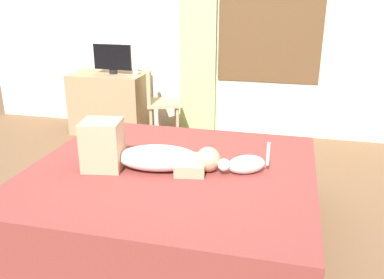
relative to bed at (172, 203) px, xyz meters
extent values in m
plane|color=brown|center=(-0.05, 0.05, -0.26)|extent=(16.00, 16.00, 0.00)
cube|color=beige|center=(-0.05, 2.50, 1.19)|extent=(6.40, 0.12, 2.90)
cube|color=brown|center=(0.47, 2.43, 1.08)|extent=(1.19, 0.02, 1.36)
cube|color=white|center=(0.47, 2.43, 1.08)|extent=(1.11, 0.02, 1.28)
cube|color=#997A56|center=(0.00, 0.00, -0.19)|extent=(2.01, 1.83, 0.14)
cube|color=brown|center=(0.00, 0.00, 0.07)|extent=(1.95, 1.77, 0.40)
ellipsoid|color=silver|center=(-0.08, -0.04, 0.36)|extent=(0.60, 0.35, 0.17)
sphere|color=tan|center=(0.26, 0.02, 0.36)|extent=(0.17, 0.17, 0.17)
cube|color=tan|center=(-0.45, -0.10, 0.44)|extent=(0.30, 0.28, 0.34)
cube|color=tan|center=(0.14, 0.00, 0.31)|extent=(0.24, 0.31, 0.08)
ellipsoid|color=silver|center=(0.51, 0.04, 0.34)|extent=(0.28, 0.21, 0.13)
sphere|color=silver|center=(0.37, -0.03, 0.35)|extent=(0.08, 0.08, 0.08)
cylinder|color=silver|center=(0.65, 0.10, 0.40)|extent=(0.03, 0.03, 0.16)
cube|color=#997A56|center=(-1.41, 2.10, 0.11)|extent=(0.90, 0.56, 0.74)
cylinder|color=black|center=(-1.35, 2.10, 0.50)|extent=(0.10, 0.10, 0.05)
cube|color=black|center=(-1.35, 2.10, 0.68)|extent=(0.48, 0.05, 0.30)
cylinder|color=white|center=(-1.06, 2.09, 0.52)|extent=(0.07, 0.07, 0.10)
cylinder|color=tan|center=(-0.58, 2.13, -0.04)|extent=(0.04, 0.04, 0.44)
cylinder|color=tan|center=(-0.47, 1.84, -0.04)|extent=(0.04, 0.04, 0.44)
cylinder|color=tan|center=(-0.86, 2.02, -0.04)|extent=(0.04, 0.04, 0.44)
cylinder|color=tan|center=(-0.76, 1.74, -0.04)|extent=(0.04, 0.04, 0.44)
cube|color=tan|center=(-0.67, 1.93, 0.20)|extent=(0.49, 0.49, 0.04)
cube|color=tan|center=(-0.83, 1.88, 0.41)|extent=(0.17, 0.37, 0.38)
cube|color=#ADCC75|center=(-0.36, 2.38, 0.95)|extent=(0.44, 0.06, 2.43)
camera|label=1|loc=(0.76, -2.49, 1.43)|focal=38.45mm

